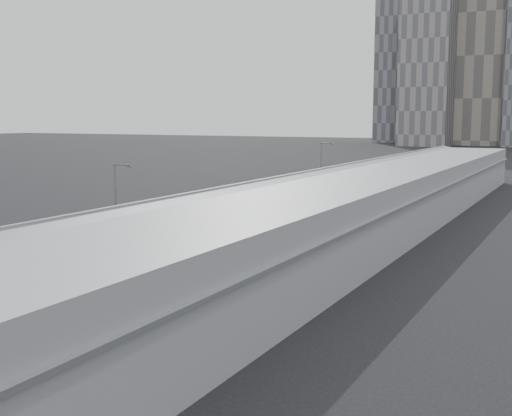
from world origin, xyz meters
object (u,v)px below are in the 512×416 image
Objects in this scene: street_lamp_near at (117,203)px; shipping_container at (342,181)px; bus_4 at (269,218)px; street_lamp_far at (322,166)px; bus_2 at (82,275)px; suv at (372,179)px; bus_3 at (174,244)px; bus_7 at (371,186)px; bus_6 at (349,194)px; bus_5 at (305,208)px.

street_lamp_near is 63.94m from shipping_container.
bus_4 is 1.58× the size of street_lamp_far.
suv is at bearing 94.95° from bus_2.
bus_4 is 2.25× the size of suv.
bus_3 is 1.04× the size of bus_7.
bus_7 is at bearing 91.29° from bus_2.
bus_2 is 56.38m from bus_6.
bus_4 is at bearing 67.19° from street_lamp_near.
bus_2 reaches higher than suv.
bus_7 is at bearing 92.92° from bus_6.
bus_4 is 18.86m from street_lamp_near.
bus_2 is at bearing -94.09° from bus_4.
bus_3 is 56.25m from bus_7.
bus_6 is 9.87m from street_lamp_far.
shipping_container is (-8.52, 46.70, -0.35)m from bus_4.
bus_7 reaches higher than suv.
bus_3 is 28.24m from bus_5.
bus_7 is at bearing 83.35° from street_lamp_near.
suv is at bearing 89.36° from street_lamp_near.
bus_7 is at bearing -83.49° from suv.
street_lamp_far reaches higher than bus_2.
shipping_container is at bearing 96.42° from bus_4.
bus_5 is 46.96m from suv.
bus_6 is 12.55m from bus_7.
bus_3 is at bearing -97.04° from bus_4.
bus_3 is at bearing 1.10° from street_lamp_near.
street_lamp_near is 50.05m from street_lamp_far.
bus_4 is 1.62× the size of street_lamp_near.
bus_2 is at bearing -83.80° from street_lamp_far.
bus_7 is 10.86m from shipping_container.
bus_6 is 44.53m from street_lamp_near.
bus_3 is 1.58× the size of street_lamp_near.
shipping_container is (-8.42, 19.99, -0.23)m from bus_6.
suv is (-5.44, 74.82, -0.82)m from bus_3.
bus_6 is at bearing -91.65° from bus_7.
bus_6 is at bearing -77.00° from shipping_container.
bus_3 is at bearing -96.52° from suv.
suv is at bearing 103.16° from bus_7.
bus_4 is at bearing -94.39° from suv.
bus_3 is at bearing -83.19° from street_lamp_far.
bus_3 reaches higher than shipping_container.
bus_4 reaches higher than suv.
street_lamp_far reaches higher than bus_5.
bus_7 is 9.58m from street_lamp_far.
street_lamp_far is (-6.47, 21.68, 3.67)m from bus_5.
bus_2 is at bearing -84.05° from bus_5.
street_lamp_near is at bearing -98.64° from shipping_container.
shipping_container is (-8.10, 35.46, -0.12)m from bus_5.
street_lamp_near is at bearing -90.35° from street_lamp_far.
street_lamp_near is at bearing -116.72° from bus_4.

